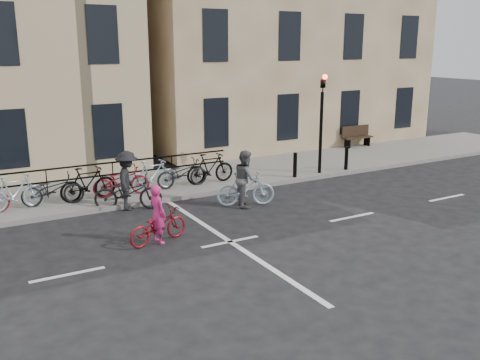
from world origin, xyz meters
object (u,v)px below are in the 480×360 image
cyclist_grey (246,184)px  cyclist_pink (158,223)px  bench (356,135)px  traffic_light (322,111)px  cyclist_dark (128,187)px

cyclist_grey → cyclist_pink: bearing=136.1°
bench → traffic_light: bearing=-144.8°
traffic_light → cyclist_grey: size_ratio=2.10×
cyclist_grey → cyclist_dark: 3.54m
traffic_light → cyclist_pink: (-7.77, -3.47, -1.94)m
cyclist_grey → traffic_light: bearing=-45.6°
cyclist_pink → cyclist_grey: cyclist_grey is taller
traffic_light → bench: size_ratio=2.44×
cyclist_grey → bench: bearing=-39.0°
traffic_light → cyclist_pink: traffic_light is taller
cyclist_grey → cyclist_dark: cyclist_dark is taller
bench → cyclist_pink: size_ratio=0.91×
traffic_light → bench: bearing=35.2°
traffic_light → bench: 6.14m
bench → cyclist_pink: bearing=-151.4°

